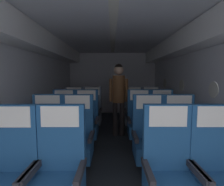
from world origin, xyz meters
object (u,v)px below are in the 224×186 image
object	(u,v)px
seat_a_left_window	(8,177)
seat_c_left_aisle	(85,123)
seat_d_right_aisle	(151,113)
seat_a_right_aisle	(218,175)
seat_c_right_window	(139,123)
seat_d_left_window	(73,113)
seat_c_left_window	(63,123)
flight_attendant	(118,92)
seat_b_left_window	(46,139)
seat_b_right_window	(149,140)
seat_a_left_aisle	(58,176)
seat_b_right_aisle	(180,140)
seat_d_right_window	(133,113)
seat_b_left_aisle	(76,140)
seat_d_left_aisle	(91,113)
seat_c_right_aisle	(162,122)
seat_a_right_window	(169,175)

from	to	relation	value
seat_a_left_window	seat_c_left_aisle	size ratio (longest dim) A/B	1.00
seat_a_left_window	seat_c_left_aisle	bearing A→B (deg)	76.50
seat_c_left_aisle	seat_d_right_aisle	xyz separation A→B (m)	(1.49, 0.95, 0.00)
seat_a_right_aisle	seat_c_right_window	world-z (taller)	same
seat_d_left_window	seat_c_left_window	bearing A→B (deg)	-90.30
seat_a_right_aisle	seat_c_left_aisle	xyz separation A→B (m)	(-1.50, 1.83, 0.00)
flight_attendant	seat_b_left_window	bearing A→B (deg)	47.07
seat_b_right_window	seat_c_left_window	xyz separation A→B (m)	(-1.50, 0.93, 0.00)
seat_c_left_window	seat_c_right_window	world-z (taller)	same
seat_a_left_aisle	seat_d_left_window	world-z (taller)	same
seat_d_left_window	seat_c_left_aisle	bearing A→B (deg)	-64.24
seat_c_left_window	seat_b_right_aisle	bearing A→B (deg)	-25.69
seat_a_left_window	seat_d_right_window	xyz separation A→B (m)	(1.49, 2.78, 0.00)
seat_b_left_aisle	seat_c_right_window	xyz separation A→B (m)	(1.05, 0.93, 0.00)
seat_a_left_window	seat_d_left_aisle	distance (m)	2.83
seat_a_left_aisle	seat_a_right_aisle	size ratio (longest dim) A/B	1.00
seat_a_left_window	seat_d_left_aisle	xyz separation A→B (m)	(0.45, 2.79, 0.00)
seat_a_left_aisle	seat_d_left_aisle	distance (m)	2.78
seat_d_right_aisle	seat_a_left_aisle	bearing A→B (deg)	-118.09
seat_c_right_aisle	seat_c_left_window	bearing A→B (deg)	-179.76
seat_a_right_aisle	seat_d_right_aisle	bearing A→B (deg)	90.08
seat_a_right_aisle	seat_c_left_window	xyz separation A→B (m)	(-1.95, 1.85, 0.00)
seat_a_left_aisle	seat_a_left_window	bearing A→B (deg)	-178.24
seat_b_left_window	seat_c_right_window	bearing A→B (deg)	31.37
seat_c_left_aisle	seat_d_left_aisle	world-z (taller)	same
seat_b_left_aisle	seat_a_left_window	bearing A→B (deg)	-115.42
seat_c_right_window	seat_d_left_window	world-z (taller)	same
seat_a_left_aisle	seat_c_right_window	xyz separation A→B (m)	(1.04, 1.85, 0.00)
flight_attendant	seat_a_left_aisle	bearing A→B (deg)	68.31
seat_b_right_window	seat_c_left_window	distance (m)	1.77
seat_a_left_window	seat_b_left_window	xyz separation A→B (m)	(-0.00, 0.95, 0.00)
seat_a_right_aisle	seat_d_left_window	xyz separation A→B (m)	(-1.95, 2.76, 0.00)
seat_a_right_window	flight_attendant	size ratio (longest dim) A/B	0.67
seat_b_left_window	seat_d_right_window	size ratio (longest dim) A/B	1.00
seat_a_right_aisle	seat_b_right_window	size ratio (longest dim) A/B	1.00
seat_c_right_window	seat_d_left_aisle	xyz separation A→B (m)	(-1.04, 0.93, 0.00)
seat_a_left_aisle	seat_c_left_window	world-z (taller)	same
seat_a_left_aisle	seat_b_left_aisle	distance (m)	0.92
seat_b_right_window	seat_d_left_window	size ratio (longest dim) A/B	1.00
seat_d_left_aisle	seat_d_right_aisle	bearing A→B (deg)	-0.05
seat_c_right_window	seat_a_right_window	bearing A→B (deg)	-90.23
seat_a_right_aisle	seat_b_right_aisle	size ratio (longest dim) A/B	1.00
seat_b_right_window	seat_d_left_aisle	world-z (taller)	same
seat_d_right_window	seat_c_left_window	bearing A→B (deg)	-148.68
seat_b_right_aisle	seat_c_right_aisle	bearing A→B (deg)	89.10
seat_c_left_aisle	seat_c_right_window	distance (m)	1.05
seat_b_left_window	flight_attendant	size ratio (longest dim) A/B	0.67
seat_d_right_aisle	seat_d_right_window	size ratio (longest dim) A/B	1.00
seat_b_right_window	seat_d_left_aisle	xyz separation A→B (m)	(-1.04, 1.86, 0.00)
seat_b_right_window	seat_d_right_window	bearing A→B (deg)	90.07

